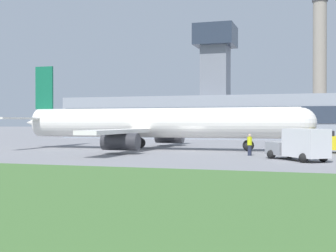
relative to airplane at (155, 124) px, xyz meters
name	(u,v)px	position (x,y,z in m)	size (l,w,h in m)	color
ground_plane	(192,151)	(4.45, -1.37, -2.71)	(400.00, 400.00, 0.00)	gray
terminal_building	(242,114)	(4.06, 35.18, 1.54)	(63.72, 13.78, 20.03)	#8C939E
smokestack_left	(320,65)	(17.40, 73.18, 14.04)	(3.74, 3.74, 33.20)	gray
airplane	(155,124)	(0.00, 0.00, 0.00)	(32.09, 27.84, 9.23)	white
pushback_tug	(326,143)	(17.18, -0.37, -1.77)	(4.06, 2.62, 2.08)	yellow
baggage_truck	(300,145)	(15.08, -10.33, -1.54)	(5.03, 5.56, 2.41)	gray
ground_crew_person	(250,145)	(10.78, -6.11, -1.76)	(0.44, 0.44, 1.86)	#23283D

